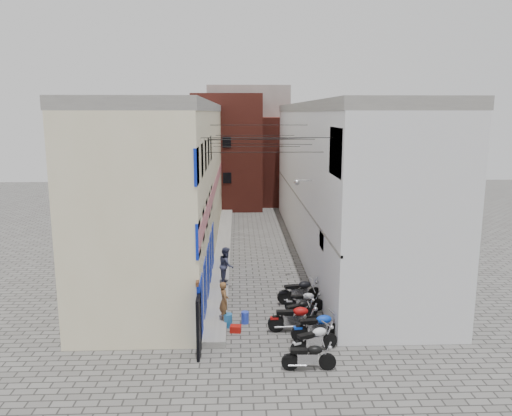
{
  "coord_description": "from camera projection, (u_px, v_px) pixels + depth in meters",
  "views": [
    {
      "loc": [
        -1.13,
        -16.86,
        8.44
      ],
      "look_at": [
        -0.07,
        11.42,
        3.0
      ],
      "focal_mm": 35.0,
      "sensor_mm": 36.0,
      "label": 1
    }
  ],
  "objects": [
    {
      "name": "far_shopfront",
      "position": [
        251.0,
        198.0,
        42.68
      ],
      "size": [
        2.0,
        0.3,
        2.4
      ],
      "primitive_type": "cube",
      "color": "black",
      "rests_on": "ground"
    },
    {
      "name": "water_jug_near",
      "position": [
        228.0,
        320.0,
        19.9
      ],
      "size": [
        0.37,
        0.37,
        0.55
      ],
      "primitive_type": "cylinder",
      "rotation": [
        0.0,
        0.0,
        0.06
      ],
      "color": "#2065A3",
      "rests_on": "ground"
    },
    {
      "name": "building_left",
      "position": [
        173.0,
        179.0,
        29.85
      ],
      "size": [
        5.1,
        27.0,
        9.0
      ],
      "color": "beige",
      "rests_on": "ground"
    },
    {
      "name": "motorcycle_e",
      "position": [
        300.0,
        309.0,
        20.44
      ],
      "size": [
        1.83,
        1.31,
        1.02
      ],
      "primitive_type": null,
      "rotation": [
        0.0,
        0.0,
        -1.09
      ],
      "color": "black",
      "rests_on": "ground"
    },
    {
      "name": "building_far_brick_left",
      "position": [
        228.0,
        151.0,
        44.64
      ],
      "size": [
        6.0,
        6.0,
        10.0
      ],
      "primitive_type": "cube",
      "color": "maroon",
      "rests_on": "ground"
    },
    {
      "name": "motorcycle_c",
      "position": [
        318.0,
        325.0,
        18.66
      ],
      "size": [
        2.16,
        0.95,
        1.21
      ],
      "primitive_type": null,
      "rotation": [
        0.0,
        0.0,
        -1.42
      ],
      "color": "#0C39BD",
      "rests_on": "ground"
    },
    {
      "name": "person_a",
      "position": [
        224.0,
        301.0,
        19.9
      ],
      "size": [
        0.49,
        0.64,
        1.58
      ],
      "primitive_type": "imported",
      "rotation": [
        0.0,
        0.0,
        1.78
      ],
      "color": "brown",
      "rests_on": "plinth"
    },
    {
      "name": "person_b",
      "position": [
        226.0,
        265.0,
        24.18
      ],
      "size": [
        0.69,
        0.88,
        1.8
      ],
      "primitive_type": "imported",
      "rotation": [
        0.0,
        0.0,
        1.56
      ],
      "color": "#383B54",
      "rests_on": "plinth"
    },
    {
      "name": "motorcycle_b",
      "position": [
        314.0,
        338.0,
        17.7
      ],
      "size": [
        1.99,
        1.32,
        1.11
      ],
      "primitive_type": null,
      "rotation": [
        0.0,
        0.0,
        -1.15
      ],
      "color": "silver",
      "rests_on": "ground"
    },
    {
      "name": "red_crate",
      "position": [
        236.0,
        329.0,
        19.46
      ],
      "size": [
        0.45,
        0.36,
        0.26
      ],
      "primitive_type": "cube",
      "rotation": [
        0.0,
        0.0,
        -0.12
      ],
      "color": "#A3120B",
      "rests_on": "ground"
    },
    {
      "name": "building_far_brick_right",
      "position": [
        281.0,
        160.0,
        46.97
      ],
      "size": [
        5.0,
        6.0,
        8.0
      ],
      "primitive_type": "cube",
      "color": "maroon",
      "rests_on": "ground"
    },
    {
      "name": "ground",
      "position": [
        270.0,
        348.0,
        18.18
      ],
      "size": [
        90.0,
        90.0,
        0.0
      ],
      "primitive_type": "plane",
      "color": "#5B5956",
      "rests_on": "ground"
    },
    {
      "name": "motorcycle_d",
      "position": [
        295.0,
        317.0,
        19.41
      ],
      "size": [
        2.13,
        0.69,
        1.23
      ],
      "primitive_type": null,
      "rotation": [
        0.0,
        0.0,
        -1.56
      ],
      "color": "#9A0C0B",
      "rests_on": "ground"
    },
    {
      "name": "motorcycle_a",
      "position": [
        309.0,
        355.0,
        16.51
      ],
      "size": [
        1.84,
        0.63,
        1.06
      ],
      "primitive_type": null,
      "rotation": [
        0.0,
        0.0,
        -1.6
      ],
      "color": "black",
      "rests_on": "ground"
    },
    {
      "name": "building_far_concrete",
      "position": [
        248.0,
        142.0,
        50.51
      ],
      "size": [
        8.0,
        5.0,
        11.0
      ],
      "primitive_type": "cube",
      "color": "gray",
      "rests_on": "ground"
    },
    {
      "name": "building_right",
      "position": [
        338.0,
        178.0,
        30.26
      ],
      "size": [
        5.94,
        26.0,
        9.0
      ],
      "color": "silver",
      "rests_on": "ground"
    },
    {
      "name": "motorcycle_g",
      "position": [
        300.0,
        290.0,
        22.37
      ],
      "size": [
        2.18,
        1.08,
        1.21
      ],
      "primitive_type": null,
      "rotation": [
        0.0,
        0.0,
        -1.36
      ],
      "color": "black",
      "rests_on": "ground"
    },
    {
      "name": "water_jug_far",
      "position": [
        245.0,
        318.0,
        20.24
      ],
      "size": [
        0.39,
        0.39,
        0.49
      ],
      "primitive_type": "cylinder",
      "rotation": [
        0.0,
        0.0,
        0.32
      ],
      "color": "blue",
      "rests_on": "ground"
    },
    {
      "name": "plinth",
      "position": [
        223.0,
        249.0,
        30.84
      ],
      "size": [
        0.9,
        26.0,
        0.25
      ],
      "primitive_type": "cube",
      "color": "gray",
      "rests_on": "ground"
    },
    {
      "name": "motorcycle_f",
      "position": [
        304.0,
        300.0,
        21.47
      ],
      "size": [
        1.7,
        0.54,
        0.99
      ],
      "primitive_type": null,
      "rotation": [
        0.0,
        0.0,
        -1.57
      ],
      "color": "#A6A6AA",
      "rests_on": "ground"
    },
    {
      "name": "overhead_wires",
      "position": [
        260.0,
        140.0,
        24.33
      ],
      "size": [
        5.8,
        13.02,
        1.32
      ],
      "color": "black",
      "rests_on": "ground"
    }
  ]
}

